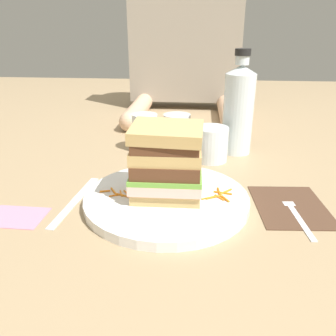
# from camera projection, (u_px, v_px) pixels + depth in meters

# --- Properties ---
(ground_plane) EXTENTS (3.00, 3.00, 0.00)m
(ground_plane) POSITION_uv_depth(u_px,v_px,m) (165.00, 196.00, 0.66)
(ground_plane) COLOR #9E8460
(main_plate) EXTENTS (0.30, 0.30, 0.02)m
(main_plate) POSITION_uv_depth(u_px,v_px,m) (166.00, 199.00, 0.62)
(main_plate) COLOR white
(main_plate) RESTS_ON ground_plane
(sandwich) EXTENTS (0.13, 0.11, 0.13)m
(sandwich) POSITION_uv_depth(u_px,v_px,m) (166.00, 162.00, 0.60)
(sandwich) COLOR tan
(sandwich) RESTS_ON main_plate
(carrot_shred_0) EXTENTS (0.02, 0.03, 0.00)m
(carrot_shred_0) POSITION_uv_depth(u_px,v_px,m) (128.00, 194.00, 0.62)
(carrot_shred_0) COLOR orange
(carrot_shred_0) RESTS_ON main_plate
(carrot_shred_1) EXTENTS (0.01, 0.02, 0.00)m
(carrot_shred_1) POSITION_uv_depth(u_px,v_px,m) (121.00, 193.00, 0.62)
(carrot_shred_1) COLOR orange
(carrot_shred_1) RESTS_ON main_plate
(carrot_shred_2) EXTENTS (0.03, 0.01, 0.00)m
(carrot_shred_2) POSITION_uv_depth(u_px,v_px,m) (123.00, 195.00, 0.62)
(carrot_shred_2) COLOR orange
(carrot_shred_2) RESTS_ON main_plate
(carrot_shred_3) EXTENTS (0.02, 0.01, 0.00)m
(carrot_shred_3) POSITION_uv_depth(u_px,v_px,m) (115.00, 195.00, 0.62)
(carrot_shred_3) COLOR orange
(carrot_shred_3) RESTS_ON main_plate
(carrot_shred_4) EXTENTS (0.02, 0.03, 0.00)m
(carrot_shred_4) POSITION_uv_depth(u_px,v_px,m) (114.00, 191.00, 0.63)
(carrot_shred_4) COLOR orange
(carrot_shred_4) RESTS_ON main_plate
(carrot_shred_5) EXTENTS (0.02, 0.01, 0.00)m
(carrot_shred_5) POSITION_uv_depth(u_px,v_px,m) (105.00, 191.00, 0.63)
(carrot_shred_5) COLOR orange
(carrot_shred_5) RESTS_ON main_plate
(carrot_shred_6) EXTENTS (0.02, 0.02, 0.00)m
(carrot_shred_6) POSITION_uv_depth(u_px,v_px,m) (219.00, 197.00, 0.61)
(carrot_shred_6) COLOR orange
(carrot_shred_6) RESTS_ON main_plate
(carrot_shred_7) EXTENTS (0.02, 0.02, 0.00)m
(carrot_shred_7) POSITION_uv_depth(u_px,v_px,m) (226.00, 192.00, 0.63)
(carrot_shred_7) COLOR orange
(carrot_shred_7) RESTS_ON main_plate
(carrot_shred_8) EXTENTS (0.03, 0.02, 0.00)m
(carrot_shred_8) POSITION_uv_depth(u_px,v_px,m) (209.00, 198.00, 0.61)
(carrot_shred_8) COLOR orange
(carrot_shred_8) RESTS_ON main_plate
(carrot_shred_9) EXTENTS (0.03, 0.02, 0.00)m
(carrot_shred_9) POSITION_uv_depth(u_px,v_px,m) (213.00, 197.00, 0.61)
(carrot_shred_9) COLOR orange
(carrot_shred_9) RESTS_ON main_plate
(carrot_shred_10) EXTENTS (0.01, 0.03, 0.00)m
(carrot_shred_10) POSITION_uv_depth(u_px,v_px,m) (219.00, 192.00, 0.63)
(carrot_shred_10) COLOR orange
(carrot_shred_10) RESTS_ON main_plate
(carrot_shred_11) EXTENTS (0.01, 0.02, 0.00)m
(carrot_shred_11) POSITION_uv_depth(u_px,v_px,m) (225.00, 199.00, 0.60)
(carrot_shred_11) COLOR orange
(carrot_shred_11) RESTS_ON main_plate
(carrot_shred_12) EXTENTS (0.03, 0.01, 0.00)m
(carrot_shred_12) POSITION_uv_depth(u_px,v_px,m) (223.00, 193.00, 0.62)
(carrot_shred_12) COLOR orange
(carrot_shred_12) RESTS_ON main_plate
(napkin_dark) EXTENTS (0.13, 0.17, 0.00)m
(napkin_dark) POSITION_uv_depth(u_px,v_px,m) (290.00, 206.00, 0.62)
(napkin_dark) COLOR #4C3323
(napkin_dark) RESTS_ON ground_plane
(fork) EXTENTS (0.03, 0.17, 0.00)m
(fork) POSITION_uv_depth(u_px,v_px,m) (295.00, 211.00, 0.59)
(fork) COLOR silver
(fork) RESTS_ON napkin_dark
(knife) EXTENTS (0.03, 0.20, 0.00)m
(knife) POSITION_uv_depth(u_px,v_px,m) (74.00, 202.00, 0.63)
(knife) COLOR silver
(knife) RESTS_ON ground_plane
(juice_glass) EXTENTS (0.08, 0.08, 0.08)m
(juice_glass) POSITION_uv_depth(u_px,v_px,m) (211.00, 146.00, 0.82)
(juice_glass) COLOR white
(juice_glass) RESTS_ON ground_plane
(water_bottle) EXTENTS (0.07, 0.07, 0.25)m
(water_bottle) POSITION_uv_depth(u_px,v_px,m) (238.00, 109.00, 0.84)
(water_bottle) COLOR silver
(water_bottle) RESTS_ON ground_plane
(empty_tumbler_0) EXTENTS (0.08, 0.08, 0.07)m
(empty_tumbler_0) POSITION_uv_depth(u_px,v_px,m) (176.00, 127.00, 0.96)
(empty_tumbler_0) COLOR silver
(empty_tumbler_0) RESTS_ON ground_plane
(empty_tumbler_1) EXTENTS (0.06, 0.06, 0.10)m
(empty_tumbler_1) POSITION_uv_depth(u_px,v_px,m) (145.00, 133.00, 0.87)
(empty_tumbler_1) COLOR silver
(empty_tumbler_1) RESTS_ON ground_plane
(napkin_pink) EXTENTS (0.10, 0.07, 0.00)m
(napkin_pink) POSITION_uv_depth(u_px,v_px,m) (16.00, 217.00, 0.58)
(napkin_pink) COLOR pink
(napkin_pink) RESTS_ON ground_plane
(diner_across) EXTENTS (0.41, 0.48, 0.58)m
(diner_across) POSITION_uv_depth(u_px,v_px,m) (186.00, 37.00, 1.24)
(diner_across) COLOR #DBAD89
(diner_across) RESTS_ON ground_plane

